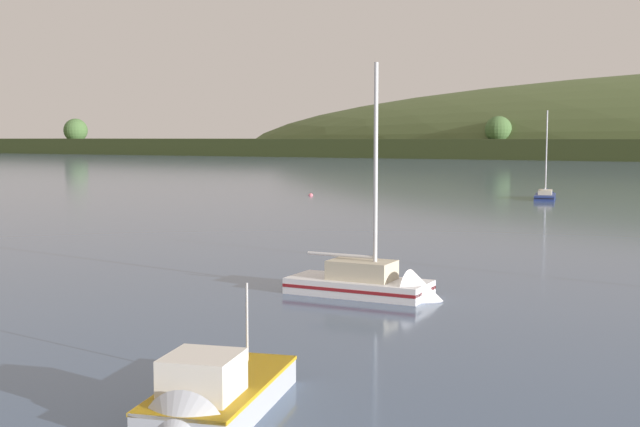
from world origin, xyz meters
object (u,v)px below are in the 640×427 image
mooring_buoy_foreground (311,196)px  sailboat_far_left (376,291)px  sailboat_outer_reach (545,197)px  fishing_boat_moored (212,404)px

mooring_buoy_foreground → sailboat_far_left: bearing=-57.9°
sailboat_far_left → sailboat_outer_reach: (-6.29, 53.02, -0.05)m
sailboat_far_left → sailboat_outer_reach: 53.40m
fishing_boat_moored → mooring_buoy_foreground: (-31.24, 59.63, -0.32)m
sailboat_far_left → fishing_boat_moored: bearing=-81.6°
sailboat_far_left → sailboat_outer_reach: sailboat_far_left is taller
sailboat_far_left → sailboat_outer_reach: size_ratio=1.03×
fishing_boat_moored → sailboat_outer_reach: bearing=173.0°
sailboat_far_left → mooring_buoy_foreground: 53.90m
sailboat_far_left → mooring_buoy_foreground: bearing=119.7°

